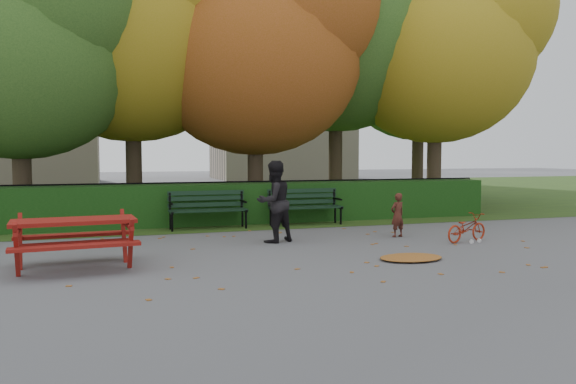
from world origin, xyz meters
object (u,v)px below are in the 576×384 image
object	(u,v)px
tree_b	(145,19)
tree_d	(351,19)
tree_a	(31,37)
bench_right	(305,204)
bench_left	(208,206)
tree_g	(430,58)
adult	(274,202)
tree_e	(450,44)
picnic_table	(74,230)
tree_c	(269,43)
child	(397,215)
bicycle	(467,228)

from	to	relation	value
tree_b	tree_d	distance (m)	6.37
tree_a	tree_b	size ratio (longest dim) A/B	0.85
tree_a	bench_right	distance (m)	7.69
tree_b	bench_left	world-z (taller)	tree_b
tree_g	adult	xyz separation A→B (m)	(-8.72, -8.45, -4.56)
tree_e	tree_d	bearing A→B (deg)	151.09
bench_left	picnic_table	world-z (taller)	bench_left
tree_c	adult	size ratio (longest dim) A/B	4.95
tree_c	bench_left	size ratio (longest dim) A/B	4.44
tree_a	tree_e	size ratio (longest dim) A/B	0.92
tree_b	tree_g	distance (m)	11.19
tree_b	adult	size ratio (longest dim) A/B	5.44
adult	child	bearing A→B (deg)	154.23
tree_a	tree_b	world-z (taller)	tree_b
tree_g	picnic_table	xyz separation A→B (m)	(-12.34, -9.97, -4.78)
bench_left	tree_a	bearing A→B (deg)	154.24
bench_right	tree_d	bearing A→B (deg)	51.77
tree_g	adult	size ratio (longest dim) A/B	5.29
tree_b	bench_left	xyz separation A→B (m)	(1.14, -3.04, -4.88)
tree_g	child	world-z (taller)	tree_g
bicycle	tree_d	bearing A→B (deg)	-20.11
child	bench_left	bearing A→B (deg)	-48.71
tree_b	bench_left	size ratio (longest dim) A/B	4.88
tree_b	child	bearing A→B (deg)	-49.62
adult	bicycle	distance (m)	3.86
adult	bicycle	world-z (taller)	adult
tree_a	tree_e	world-z (taller)	tree_e
tree_c	bicycle	world-z (taller)	tree_c
bench_right	tree_c	bearing A→B (deg)	96.70
child	adult	bearing A→B (deg)	-16.38
tree_a	bench_left	bearing A→B (deg)	-25.76
tree_c	tree_g	world-z (taller)	tree_g
tree_e	adult	world-z (taller)	tree_e
tree_b	tree_c	world-z (taller)	tree_b
tree_e	bench_left	size ratio (longest dim) A/B	4.53
bench_right	bench_left	bearing A→B (deg)	180.00
bench_right	child	size ratio (longest dim) A/B	1.94
tree_d	bench_right	distance (m)	7.07
tree_d	tree_g	world-z (taller)	tree_d
bicycle	bench_left	bearing A→B (deg)	37.15
tree_e	bench_right	distance (m)	7.38
tree_c	tree_g	bearing A→B (deg)	26.87
bench_right	child	xyz separation A→B (m)	(1.18, -2.51, -0.06)
tree_g	bench_left	size ratio (longest dim) A/B	4.75
tree_c	bicycle	size ratio (longest dim) A/B	7.42
tree_c	bench_left	distance (m)	5.31
tree_d	bench_right	world-z (taller)	tree_d
tree_e	bench_right	bearing A→B (deg)	-159.13
tree_g	bicycle	size ratio (longest dim) A/B	7.93
bench_right	bicycle	bearing A→B (deg)	-58.48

